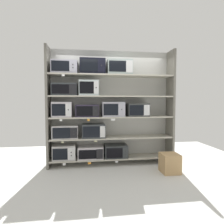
{
  "coord_description": "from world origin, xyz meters",
  "views": [
    {
      "loc": [
        -0.57,
        -4.25,
        1.45
      ],
      "look_at": [
        0.0,
        0.0,
        1.21
      ],
      "focal_mm": 30.22,
      "sensor_mm": 36.0,
      "label": 1
    }
  ],
  "objects_px": {
    "microwave_9": "(65,90)",
    "microwave_2": "(116,151)",
    "microwave_3": "(66,132)",
    "microwave_11": "(65,68)",
    "shipping_carton": "(170,163)",
    "microwave_4": "(94,131)",
    "microwave_0": "(65,152)",
    "microwave_10": "(89,88)",
    "microwave_5": "(62,109)",
    "microwave_12": "(92,67)",
    "microwave_6": "(87,111)",
    "microwave_7": "(113,109)",
    "microwave_13": "(119,68)",
    "microwave_1": "(90,152)",
    "microwave_8": "(137,110)"
  },
  "relations": [
    {
      "from": "microwave_6",
      "to": "microwave_7",
      "type": "distance_m",
      "value": 0.58
    },
    {
      "from": "microwave_8",
      "to": "microwave_10",
      "type": "distance_m",
      "value": 1.22
    },
    {
      "from": "microwave_0",
      "to": "microwave_3",
      "type": "relative_size",
      "value": 0.9
    },
    {
      "from": "microwave_10",
      "to": "microwave_2",
      "type": "bearing_deg",
      "value": -0.02
    },
    {
      "from": "shipping_carton",
      "to": "microwave_4",
      "type": "bearing_deg",
      "value": 156.22
    },
    {
      "from": "microwave_5",
      "to": "microwave_1",
      "type": "bearing_deg",
      "value": 0.01
    },
    {
      "from": "microwave_4",
      "to": "microwave_10",
      "type": "relative_size",
      "value": 1.2
    },
    {
      "from": "microwave_4",
      "to": "microwave_13",
      "type": "distance_m",
      "value": 1.54
    },
    {
      "from": "microwave_0",
      "to": "microwave_9",
      "type": "bearing_deg",
      "value": 0.24
    },
    {
      "from": "microwave_9",
      "to": "microwave_11",
      "type": "xyz_separation_m",
      "value": [
        0.01,
        -0.0,
        0.48
      ]
    },
    {
      "from": "microwave_6",
      "to": "microwave_4",
      "type": "bearing_deg",
      "value": 0.02
    },
    {
      "from": "microwave_3",
      "to": "microwave_6",
      "type": "relative_size",
      "value": 1.09
    },
    {
      "from": "microwave_1",
      "to": "microwave_4",
      "type": "relative_size",
      "value": 1.1
    },
    {
      "from": "microwave_4",
      "to": "microwave_5",
      "type": "relative_size",
      "value": 1.21
    },
    {
      "from": "microwave_0",
      "to": "microwave_11",
      "type": "height_order",
      "value": "microwave_11"
    },
    {
      "from": "microwave_0",
      "to": "microwave_11",
      "type": "relative_size",
      "value": 0.9
    },
    {
      "from": "microwave_12",
      "to": "microwave_7",
      "type": "bearing_deg",
      "value": 0.03
    },
    {
      "from": "microwave_2",
      "to": "microwave_8",
      "type": "height_order",
      "value": "microwave_8"
    },
    {
      "from": "microwave_0",
      "to": "microwave_10",
      "type": "bearing_deg",
      "value": -0.0
    },
    {
      "from": "microwave_0",
      "to": "microwave_4",
      "type": "bearing_deg",
      "value": -0.01
    },
    {
      "from": "microwave_10",
      "to": "microwave_12",
      "type": "xyz_separation_m",
      "value": [
        0.08,
        -0.0,
        0.47
      ]
    },
    {
      "from": "microwave_7",
      "to": "microwave_12",
      "type": "height_order",
      "value": "microwave_12"
    },
    {
      "from": "microwave_7",
      "to": "microwave_13",
      "type": "distance_m",
      "value": 0.95
    },
    {
      "from": "microwave_2",
      "to": "microwave_5",
      "type": "distance_m",
      "value": 1.53
    },
    {
      "from": "microwave_9",
      "to": "microwave_3",
      "type": "bearing_deg",
      "value": -2.48
    },
    {
      "from": "microwave_0",
      "to": "microwave_2",
      "type": "xyz_separation_m",
      "value": [
        1.15,
        -0.0,
        -0.02
      ]
    },
    {
      "from": "microwave_3",
      "to": "microwave_4",
      "type": "bearing_deg",
      "value": 0.02
    },
    {
      "from": "microwave_1",
      "to": "microwave_6",
      "type": "relative_size",
      "value": 1.11
    },
    {
      "from": "microwave_5",
      "to": "microwave_9",
      "type": "height_order",
      "value": "microwave_9"
    },
    {
      "from": "microwave_9",
      "to": "microwave_2",
      "type": "bearing_deg",
      "value": -0.02
    },
    {
      "from": "microwave_6",
      "to": "microwave_11",
      "type": "bearing_deg",
      "value": 179.99
    },
    {
      "from": "microwave_1",
      "to": "microwave_13",
      "type": "xyz_separation_m",
      "value": [
        0.66,
        0.0,
        1.91
      ]
    },
    {
      "from": "shipping_carton",
      "to": "microwave_11",
      "type": "bearing_deg",
      "value": 162.61
    },
    {
      "from": "microwave_0",
      "to": "microwave_11",
      "type": "bearing_deg",
      "value": -0.11
    },
    {
      "from": "microwave_5",
      "to": "microwave_12",
      "type": "relative_size",
      "value": 0.77
    },
    {
      "from": "microwave_0",
      "to": "microwave_10",
      "type": "xyz_separation_m",
      "value": [
        0.54,
        -0.0,
        1.42
      ]
    },
    {
      "from": "microwave_4",
      "to": "microwave_10",
      "type": "distance_m",
      "value": 0.96
    },
    {
      "from": "microwave_4",
      "to": "microwave_11",
      "type": "bearing_deg",
      "value": 179.99
    },
    {
      "from": "microwave_10",
      "to": "microwave_9",
      "type": "bearing_deg",
      "value": 179.99
    },
    {
      "from": "microwave_3",
      "to": "shipping_carton",
      "type": "relative_size",
      "value": 1.42
    },
    {
      "from": "microwave_6",
      "to": "shipping_carton",
      "type": "xyz_separation_m",
      "value": [
        1.66,
        -0.67,
        -1.05
      ]
    },
    {
      "from": "microwave_3",
      "to": "microwave_11",
      "type": "relative_size",
      "value": 1.01
    },
    {
      "from": "microwave_7",
      "to": "shipping_carton",
      "type": "distance_m",
      "value": 1.67
    },
    {
      "from": "microwave_12",
      "to": "shipping_carton",
      "type": "relative_size",
      "value": 1.42
    },
    {
      "from": "microwave_7",
      "to": "microwave_11",
      "type": "distance_m",
      "value": 1.4
    },
    {
      "from": "microwave_0",
      "to": "microwave_10",
      "type": "height_order",
      "value": "microwave_10"
    },
    {
      "from": "microwave_5",
      "to": "microwave_7",
      "type": "xyz_separation_m",
      "value": [
        1.12,
        0.0,
        0.0
      ]
    },
    {
      "from": "microwave_11",
      "to": "microwave_6",
      "type": "bearing_deg",
      "value": -0.01
    },
    {
      "from": "microwave_0",
      "to": "microwave_5",
      "type": "distance_m",
      "value": 0.94
    },
    {
      "from": "microwave_2",
      "to": "microwave_12",
      "type": "relative_size",
      "value": 0.93
    }
  ]
}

